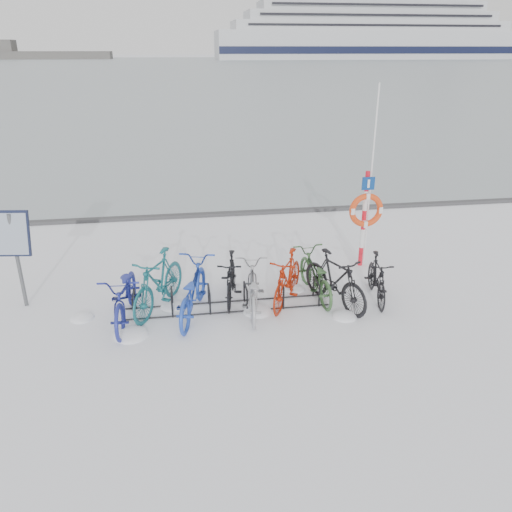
{
  "coord_description": "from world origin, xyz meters",
  "views": [
    {
      "loc": [
        -0.79,
        -8.72,
        4.75
      ],
      "look_at": [
        0.66,
        0.6,
        0.82
      ],
      "focal_mm": 35.0,
      "sensor_mm": 36.0,
      "label": 1
    }
  ],
  "objects_px": {
    "bike_rack": "(228,299)",
    "info_board": "(13,239)",
    "cruise_ferry": "(367,30)",
    "lifebuoy_station": "(366,210)"
  },
  "relations": [
    {
      "from": "bike_rack",
      "to": "info_board",
      "type": "height_order",
      "value": "info_board"
    },
    {
      "from": "bike_rack",
      "to": "cruise_ferry",
      "type": "distance_m",
      "value": 250.67
    },
    {
      "from": "bike_rack",
      "to": "info_board",
      "type": "bearing_deg",
      "value": 170.14
    },
    {
      "from": "info_board",
      "to": "lifebuoy_station",
      "type": "relative_size",
      "value": 0.48
    },
    {
      "from": "bike_rack",
      "to": "lifebuoy_station",
      "type": "distance_m",
      "value": 3.86
    },
    {
      "from": "bike_rack",
      "to": "cruise_ferry",
      "type": "bearing_deg",
      "value": 69.12
    },
    {
      "from": "lifebuoy_station",
      "to": "cruise_ferry",
      "type": "height_order",
      "value": "cruise_ferry"
    },
    {
      "from": "bike_rack",
      "to": "lifebuoy_station",
      "type": "xyz_separation_m",
      "value": [
        3.32,
        1.55,
        1.2
      ]
    },
    {
      "from": "lifebuoy_station",
      "to": "cruise_ferry",
      "type": "relative_size",
      "value": 0.03
    },
    {
      "from": "lifebuoy_station",
      "to": "cruise_ferry",
      "type": "distance_m",
      "value": 247.99
    }
  ]
}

